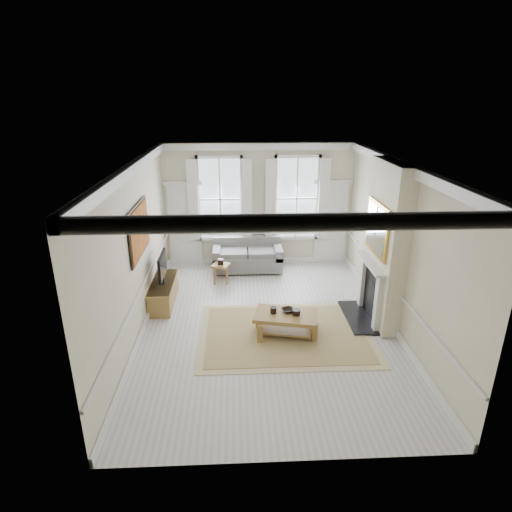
{
  "coord_description": "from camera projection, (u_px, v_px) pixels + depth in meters",
  "views": [
    {
      "loc": [
        -0.63,
        -7.93,
        4.6
      ],
      "look_at": [
        -0.2,
        0.85,
        1.25
      ],
      "focal_mm": 30.0,
      "sensor_mm": 36.0,
      "label": 1
    }
  ],
  "objects": [
    {
      "name": "tv",
      "position": [
        162.0,
        266.0,
        9.69
      ],
      "size": [
        0.08,
        0.9,
        0.68
      ],
      "color": "black",
      "rests_on": "tv_stand"
    },
    {
      "name": "ceramic_pot_a",
      "position": [
        273.0,
        310.0,
        8.58
      ],
      "size": [
        0.13,
        0.13,
        0.13
      ],
      "primitive_type": "cylinder",
      "color": "black",
      "rests_on": "coffee_table"
    },
    {
      "name": "floor",
      "position": [
        267.0,
        325.0,
        9.07
      ],
      "size": [
        7.2,
        7.2,
        0.0
      ],
      "primitive_type": "plane",
      "color": "#B7B5AD",
      "rests_on": "ground"
    },
    {
      "name": "right_wall",
      "position": [
        397.0,
        248.0,
        8.58
      ],
      "size": [
        0.0,
        7.2,
        7.2
      ],
      "primitive_type": "plane",
      "rotation": [
        1.57,
        0.0,
        -1.57
      ],
      "color": "beige",
      "rests_on": "floor"
    },
    {
      "name": "sofa",
      "position": [
        248.0,
        257.0,
        11.83
      ],
      "size": [
        1.88,
        0.91,
        0.87
      ],
      "color": "#60605E",
      "rests_on": "floor"
    },
    {
      "name": "side_table",
      "position": [
        221.0,
        268.0,
        11.02
      ],
      "size": [
        0.52,
        0.52,
        0.49
      ],
      "rotation": [
        0.0,
        0.0,
        -0.38
      ],
      "color": "olive",
      "rests_on": "floor"
    },
    {
      "name": "bowl",
      "position": [
        288.0,
        310.0,
        8.65
      ],
      "size": [
        0.32,
        0.32,
        0.06
      ],
      "primitive_type": "imported",
      "rotation": [
        0.0,
        0.0,
        0.37
      ],
      "color": "black",
      "rests_on": "coffee_table"
    },
    {
      "name": "mirror",
      "position": [
        377.0,
        228.0,
        8.63
      ],
      "size": [
        0.06,
        1.26,
        1.06
      ],
      "primitive_type": "cube",
      "color": "gold",
      "rests_on": "chimney_breast"
    },
    {
      "name": "ceiling",
      "position": [
        269.0,
        163.0,
        7.86
      ],
      "size": [
        7.2,
        7.2,
        0.0
      ],
      "primitive_type": "plane",
      "rotation": [
        3.14,
        0.0,
        0.0
      ],
      "color": "white",
      "rests_on": "back_wall"
    },
    {
      "name": "tv_stand",
      "position": [
        164.0,
        293.0,
        9.93
      ],
      "size": [
        0.49,
        1.52,
        0.54
      ],
      "primitive_type": "cube",
      "color": "olive",
      "rests_on": "floor"
    },
    {
      "name": "window_left",
      "position": [
        220.0,
        199.0,
        11.66
      ],
      "size": [
        1.26,
        0.2,
        2.2
      ],
      "primitive_type": null,
      "color": "#B2BCC6",
      "rests_on": "back_wall"
    },
    {
      "name": "window_right",
      "position": [
        297.0,
        198.0,
        11.76
      ],
      "size": [
        1.26,
        0.2,
        2.2
      ],
      "primitive_type": null,
      "color": "#B2BCC6",
      "rests_on": "back_wall"
    },
    {
      "name": "door_right",
      "position": [
        331.0,
        224.0,
        12.08
      ],
      "size": [
        0.9,
        0.08,
        2.3
      ],
      "primitive_type": "cube",
      "color": "silver",
      "rests_on": "floor"
    },
    {
      "name": "chimney_breast",
      "position": [
        385.0,
        245.0,
        8.76
      ],
      "size": [
        0.35,
        1.7,
        3.38
      ],
      "primitive_type": "cube",
      "color": "beige",
      "rests_on": "floor"
    },
    {
      "name": "left_wall",
      "position": [
        136.0,
        252.0,
        8.35
      ],
      "size": [
        0.0,
        7.2,
        7.2
      ],
      "primitive_type": "plane",
      "rotation": [
        1.57,
        0.0,
        1.57
      ],
      "color": "beige",
      "rests_on": "floor"
    },
    {
      "name": "coffee_table",
      "position": [
        286.0,
        317.0,
        8.59
      ],
      "size": [
        1.37,
        0.98,
        0.47
      ],
      "rotation": [
        0.0,
        0.0,
        -0.22
      ],
      "color": "olive",
      "rests_on": "rug"
    },
    {
      "name": "ceramic_pot_b",
      "position": [
        296.0,
        312.0,
        8.51
      ],
      "size": [
        0.16,
        0.16,
        0.11
      ],
      "primitive_type": "cylinder",
      "color": "black",
      "rests_on": "coffee_table"
    },
    {
      "name": "fireplace",
      "position": [
        370.0,
        288.0,
        9.1
      ],
      "size": [
        0.21,
        1.45,
        1.33
      ],
      "color": "silver",
      "rests_on": "floor"
    },
    {
      "name": "back_wall",
      "position": [
        258.0,
        205.0,
        11.83
      ],
      "size": [
        5.2,
        0.0,
        5.2
      ],
      "primitive_type": "plane",
      "rotation": [
        1.57,
        0.0,
        0.0
      ],
      "color": "beige",
      "rests_on": "floor"
    },
    {
      "name": "door_left",
      "position": [
        185.0,
        226.0,
        11.89
      ],
      "size": [
        0.9,
        0.08,
        2.3
      ],
      "primitive_type": "cube",
      "color": "silver",
      "rests_on": "floor"
    },
    {
      "name": "hearth",
      "position": [
        358.0,
        317.0,
        9.34
      ],
      "size": [
        0.55,
        1.5,
        0.05
      ],
      "primitive_type": "cube",
      "color": "black",
      "rests_on": "floor"
    },
    {
      "name": "painting",
      "position": [
        139.0,
        230.0,
        8.51
      ],
      "size": [
        0.05,
        1.66,
        1.06
      ],
      "primitive_type": "cube",
      "color": "#C06C20",
      "rests_on": "left_wall"
    },
    {
      "name": "rug",
      "position": [
        285.0,
        334.0,
        8.73
      ],
      "size": [
        3.5,
        2.6,
        0.02
      ],
      "primitive_type": "cube",
      "color": "tan",
      "rests_on": "floor"
    }
  ]
}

